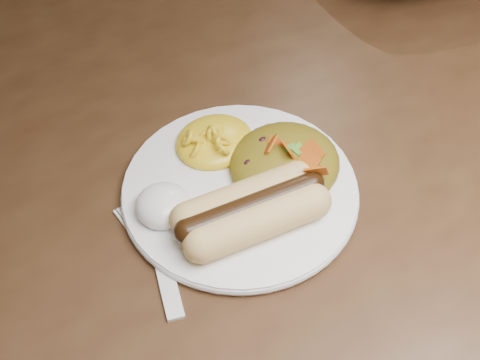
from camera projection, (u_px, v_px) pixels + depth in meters
table at (287, 172)px, 0.78m from camera, size 1.60×0.90×0.75m
plate at (240, 191)px, 0.63m from camera, size 0.30×0.30×0.01m
hotdog at (251, 210)px, 0.59m from camera, size 0.12×0.08×0.03m
mac_and_cheese at (214, 134)px, 0.65m from camera, size 0.09×0.08×0.03m
sour_cream at (162, 200)px, 0.60m from camera, size 0.07×0.07×0.03m
taco_salad at (285, 155)px, 0.63m from camera, size 0.11×0.10×0.05m
fork at (164, 270)px, 0.58m from camera, size 0.07×0.14×0.00m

